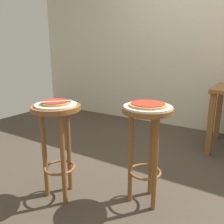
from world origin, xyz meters
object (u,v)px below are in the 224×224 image
at_px(stool_middle, 147,135).
at_px(serving_plate_middle, 148,107).
at_px(pizza_foreground, 56,102).
at_px(pizza_middle, 148,104).
at_px(stool_foreground, 58,132).
at_px(pizza_server_knife, 56,102).
at_px(serving_plate_foreground, 56,105).

distance_m(stool_middle, serving_plate_middle, 0.21).
height_order(pizza_foreground, stool_middle, pizza_foreground).
bearing_deg(pizza_middle, stool_foreground, -153.68).
height_order(pizza_foreground, pizza_server_knife, pizza_server_knife).
relative_size(pizza_foreground, serving_plate_middle, 0.64).
relative_size(stool_foreground, serving_plate_foreground, 2.46).
xyz_separation_m(serving_plate_foreground, serving_plate_middle, (0.59, 0.29, 0.00)).
distance_m(pizza_foreground, serving_plate_middle, 0.66).
relative_size(stool_foreground, pizza_server_knife, 3.40).
xyz_separation_m(pizza_foreground, pizza_middle, (0.59, 0.29, 0.00)).
height_order(stool_middle, pizza_server_knife, pizza_server_knife).
relative_size(serving_plate_foreground, pizza_middle, 1.13).
height_order(serving_plate_middle, pizza_server_knife, pizza_server_knife).
xyz_separation_m(serving_plate_middle, pizza_middle, (0.00, -0.00, 0.02)).
height_order(serving_plate_foreground, stool_middle, serving_plate_foreground).
height_order(stool_foreground, serving_plate_foreground, serving_plate_foreground).
xyz_separation_m(stool_foreground, stool_middle, (0.59, 0.29, 0.00)).
bearing_deg(pizza_foreground, pizza_server_knife, -33.69).
bearing_deg(stool_foreground, serving_plate_foreground, -135.00).
height_order(serving_plate_foreground, pizza_middle, pizza_middle).
height_order(pizza_middle, pizza_server_knife, pizza_server_knife).
bearing_deg(pizza_foreground, serving_plate_foreground, -135.00).
bearing_deg(stool_foreground, stool_middle, 26.32).
relative_size(stool_foreground, pizza_foreground, 3.41).
distance_m(stool_middle, pizza_middle, 0.23).
distance_m(pizza_foreground, pizza_middle, 0.66).
bearing_deg(stool_foreground, pizza_server_knife, -33.69).
distance_m(stool_foreground, pizza_middle, 0.70).
relative_size(stool_middle, pizza_middle, 2.79).
relative_size(stool_foreground, pizza_middle, 2.79).
xyz_separation_m(stool_middle, serving_plate_middle, (0.00, 0.00, 0.21)).
bearing_deg(stool_middle, pizza_foreground, -153.68).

